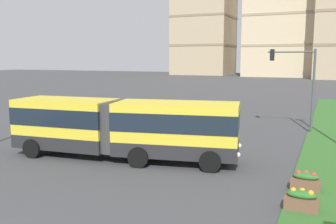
# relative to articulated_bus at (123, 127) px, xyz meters

# --- Properties ---
(articulated_bus) EXTENTS (12.01, 4.25, 3.00)m
(articulated_bus) POSITION_rel_articulated_bus_xyz_m (0.00, 0.00, 0.00)
(articulated_bus) COLOR yellow
(articulated_bus) RESTS_ON ground
(car_white_van) EXTENTS (4.51, 2.25, 1.58)m
(car_white_van) POSITION_rel_articulated_bus_xyz_m (-5.48, 11.94, -0.90)
(car_white_van) COLOR silver
(car_white_van) RESTS_ON ground
(flower_planter_2) EXTENTS (1.10, 0.56, 0.74)m
(flower_planter_2) POSITION_rel_articulated_bus_xyz_m (8.95, -3.42, -1.23)
(flower_planter_2) COLOR brown
(flower_planter_2) RESTS_ON grass_median
(flower_planter_3) EXTENTS (1.10, 0.56, 0.74)m
(flower_planter_3) POSITION_rel_articulated_bus_xyz_m (8.95, -1.30, -1.23)
(flower_planter_3) COLOR brown
(flower_planter_3) RESTS_ON grass_median
(traffic_light_far_right) EXTENTS (3.21, 0.28, 5.79)m
(traffic_light_far_right) POSITION_rel_articulated_bus_xyz_m (7.52, 11.00, 2.31)
(traffic_light_far_right) COLOR #474C51
(traffic_light_far_right) RESTS_ON ground
(apartment_tower_westcentre) EXTENTS (20.08, 16.33, 42.54)m
(apartment_tower_westcentre) POSITION_rel_articulated_bus_xyz_m (-4.52, 98.19, 19.64)
(apartment_tower_westcentre) COLOR beige
(apartment_tower_westcentre) RESTS_ON ground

